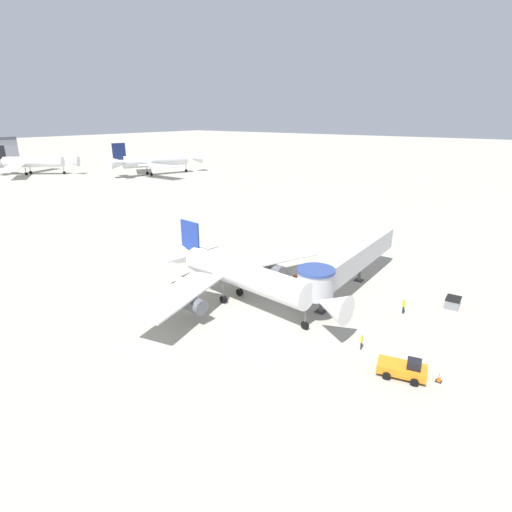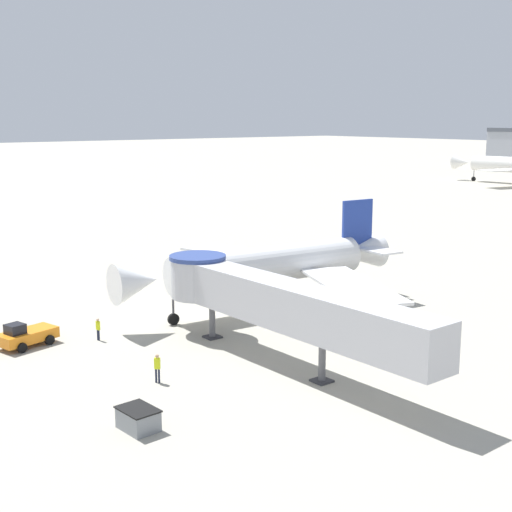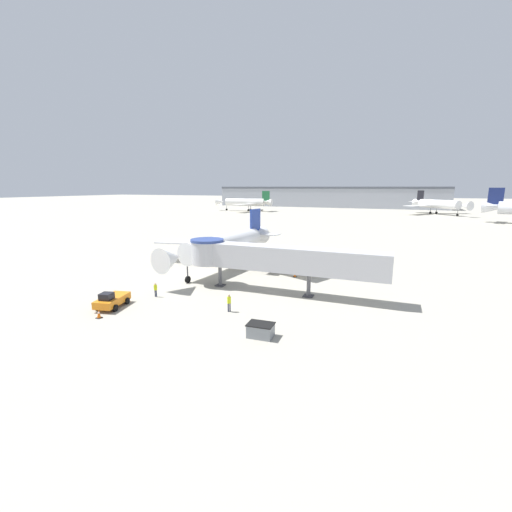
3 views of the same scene
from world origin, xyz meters
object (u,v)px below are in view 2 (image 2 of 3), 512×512
Objects in this scene: jet_bridge at (271,300)px; traffic_cone_starboard_wing at (363,336)px; pushback_tug_orange at (26,335)px; ground_crew_marshaller at (157,366)px; ground_crew_wing_walker at (98,328)px; main_airplane at (274,265)px; service_container_gray at (138,419)px.

jet_bridge reaches higher than traffic_cone_starboard_wing.
jet_bridge is 5.44× the size of pushback_tug_orange.
pushback_tug_orange is 12.15m from ground_crew_marshaller.
ground_crew_wing_walker is at bearing 53.82° from pushback_tug_orange.
pushback_tug_orange is at bearing -139.68° from jet_bridge.
service_container_gray is at bearing -50.62° from main_airplane.
traffic_cone_starboard_wing is at bearing 0.18° from main_airplane.
ground_crew_marshaller is at bearing -56.41° from main_airplane.
pushback_tug_orange is 23.43m from traffic_cone_starboard_wing.
ground_crew_wing_walker is at bearing -88.05° from main_airplane.
main_airplane is at bearing 81.47° from ground_crew_wing_walker.
ground_crew_marshaller reaches higher than traffic_cone_starboard_wing.
traffic_cone_starboard_wing is 18.71m from ground_crew_wing_walker.
ground_crew_marshaller is at bearing -98.12° from traffic_cone_starboard_wing.
main_airplane is 17.40× the size of ground_crew_wing_walker.
main_airplane is at bearing 74.00° from ground_crew_marshaller.
service_container_gray reaches higher than traffic_cone_starboard_wing.
service_container_gray is at bearing -23.92° from ground_crew_wing_walker.
service_container_gray is (16.64, -0.60, -0.20)m from pushback_tug_orange.
main_airplane is 11.42m from traffic_cone_starboard_wing.
pushback_tug_orange is 2.68× the size of ground_crew_wing_walker.
jet_bridge reaches higher than ground_crew_wing_walker.
ground_crew_wing_walker is (-11.91, -14.42, 0.53)m from traffic_cone_starboard_wing.
main_airplane is 20.37m from pushback_tug_orange.
jet_bridge is 8.58m from traffic_cone_starboard_wing.
ground_crew_marshaller reaches higher than pushback_tug_orange.
pushback_tug_orange is at bearing -117.85° from ground_crew_wing_walker.
ground_crew_wing_walker is at bearing -129.55° from traffic_cone_starboard_wing.
jet_bridge is 12.87m from service_container_gray.
main_airplane reaches higher than ground_crew_wing_walker.
jet_bridge is at bearing 27.70° from pushback_tug_orange.
main_airplane is at bearing 123.73° from service_container_gray.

